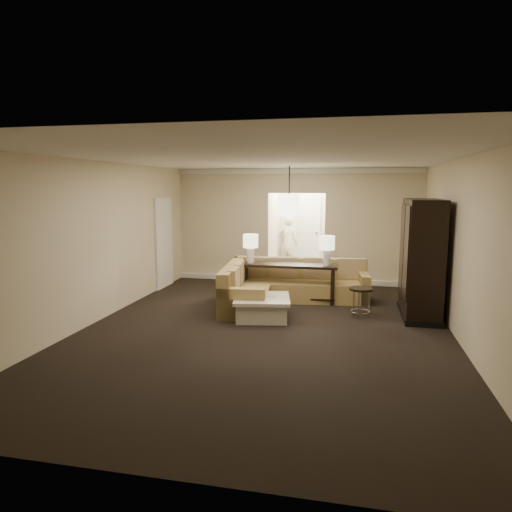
% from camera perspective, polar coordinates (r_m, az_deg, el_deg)
% --- Properties ---
extents(ground, '(8.00, 8.00, 0.00)m').
position_cam_1_polar(ground, '(7.65, 1.16, -9.24)').
color(ground, black).
rests_on(ground, ground).
extents(wall_back, '(6.00, 0.04, 2.80)m').
position_cam_1_polar(wall_back, '(11.28, 5.04, 3.76)').
color(wall_back, beige).
rests_on(wall_back, ground).
extents(wall_front, '(6.00, 0.04, 2.80)m').
position_cam_1_polar(wall_front, '(3.56, -11.10, -6.90)').
color(wall_front, beige).
rests_on(wall_front, ground).
extents(wall_left, '(0.04, 8.00, 2.80)m').
position_cam_1_polar(wall_left, '(8.43, -19.26, 1.69)').
color(wall_left, beige).
rests_on(wall_left, ground).
extents(wall_right, '(0.04, 8.00, 2.80)m').
position_cam_1_polar(wall_right, '(7.40, 24.67, 0.48)').
color(wall_right, beige).
rests_on(wall_right, ground).
extents(ceiling, '(6.00, 8.00, 0.02)m').
position_cam_1_polar(ceiling, '(7.30, 1.23, 12.18)').
color(ceiling, white).
rests_on(ceiling, wall_back).
extents(crown_molding, '(6.00, 0.10, 0.12)m').
position_cam_1_polar(crown_molding, '(11.19, 5.10, 10.54)').
color(crown_molding, silver).
rests_on(crown_molding, wall_back).
extents(baseboard, '(6.00, 0.10, 0.12)m').
position_cam_1_polar(baseboard, '(11.42, 4.92, -2.98)').
color(baseboard, silver).
rests_on(baseboard, ground).
extents(side_door, '(0.05, 0.90, 2.10)m').
position_cam_1_polar(side_door, '(10.93, -11.44, 1.63)').
color(side_door, white).
rests_on(side_door, ground).
extents(foyer, '(1.44, 2.02, 2.80)m').
position_cam_1_polar(foyer, '(12.61, 5.78, 3.80)').
color(foyer, silver).
rests_on(foyer, ground).
extents(sectional_sofa, '(2.93, 2.46, 0.86)m').
position_cam_1_polar(sectional_sofa, '(9.33, 3.28, -3.81)').
color(sectional_sofa, brown).
rests_on(sectional_sofa, ground).
extents(coffee_table, '(1.13, 1.13, 0.41)m').
position_cam_1_polar(coffee_table, '(8.26, 0.75, -6.43)').
color(coffee_table, silver).
rests_on(coffee_table, ground).
extents(console_table, '(2.03, 0.48, 0.78)m').
position_cam_1_polar(console_table, '(9.43, 3.99, -2.91)').
color(console_table, black).
rests_on(console_table, ground).
extents(armoire, '(0.64, 1.48, 2.14)m').
position_cam_1_polar(armoire, '(8.76, 19.91, -0.59)').
color(armoire, black).
rests_on(armoire, ground).
extents(drink_table, '(0.43, 0.43, 0.54)m').
position_cam_1_polar(drink_table, '(8.53, 12.96, -4.90)').
color(drink_table, black).
rests_on(drink_table, ground).
extents(table_lamp_left, '(0.31, 0.31, 0.60)m').
position_cam_1_polar(table_lamp_left, '(9.45, -0.68, 1.53)').
color(table_lamp_left, white).
rests_on(table_lamp_left, console_table).
extents(table_lamp_right, '(0.31, 0.31, 0.60)m').
position_cam_1_polar(table_lamp_right, '(9.25, 8.85, 1.28)').
color(table_lamp_right, white).
rests_on(table_lamp_right, console_table).
extents(pendant_light, '(0.38, 0.38, 1.09)m').
position_cam_1_polar(pendant_light, '(9.95, 4.16, 6.32)').
color(pendant_light, black).
rests_on(pendant_light, ceiling).
extents(person, '(0.70, 0.54, 1.73)m').
position_cam_1_polar(person, '(12.96, 4.09, 2.01)').
color(person, beige).
rests_on(person, ground).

